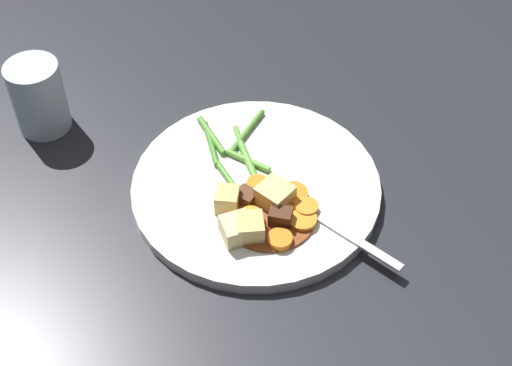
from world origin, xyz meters
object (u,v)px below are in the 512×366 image
at_px(fork, 328,223).
at_px(water_glass, 38,97).
at_px(carrot_slice_2, 293,195).
at_px(carrot_slice_4, 285,210).
at_px(carrot_slice_0, 302,220).
at_px(potato_chunk_3, 250,228).
at_px(carrot_slice_6, 255,185).
at_px(carrot_slice_5, 279,240).
at_px(carrot_slice_1, 306,208).
at_px(dinner_plate, 256,187).
at_px(carrot_slice_3, 251,218).
at_px(meat_chunk_1, 280,217).
at_px(potato_chunk_1, 275,195).
at_px(meat_chunk_0, 277,187).
at_px(meat_chunk_2, 247,197).
at_px(potato_chunk_0, 227,200).
at_px(potato_chunk_2, 236,229).

distance_m(fork, water_glass, 0.38).
relative_size(carrot_slice_2, carrot_slice_4, 1.05).
xyz_separation_m(carrot_slice_0, potato_chunk_3, (0.00, -0.06, 0.01)).
relative_size(carrot_slice_4, carrot_slice_6, 1.24).
relative_size(carrot_slice_5, water_glass, 0.30).
distance_m(carrot_slice_1, potato_chunk_3, 0.07).
bearing_deg(dinner_plate, carrot_slice_1, 36.34).
relative_size(carrot_slice_3, carrot_slice_4, 0.82).
relative_size(carrot_slice_5, meat_chunk_1, 1.12).
distance_m(carrot_slice_2, potato_chunk_1, 0.02).
height_order(meat_chunk_0, meat_chunk_2, meat_chunk_0).
relative_size(dinner_plate, carrot_slice_3, 11.26).
bearing_deg(carrot_slice_3, meat_chunk_1, 71.56).
height_order(carrot_slice_5, potato_chunk_1, potato_chunk_1).
height_order(carrot_slice_0, carrot_slice_5, same).
xyz_separation_m(carrot_slice_6, fork, (0.07, 0.06, -0.00)).
relative_size(dinner_plate, carrot_slice_6, 11.42).
distance_m(carrot_slice_6, potato_chunk_1, 0.03).
bearing_deg(carrot_slice_3, carrot_slice_4, 94.62).
bearing_deg(carrot_slice_5, meat_chunk_2, -165.39).
distance_m(potato_chunk_0, potato_chunk_3, 0.05).
bearing_deg(fork, meat_chunk_0, -146.79).
relative_size(potato_chunk_1, water_glass, 0.38).
distance_m(carrot_slice_0, carrot_slice_2, 0.04).
xyz_separation_m(carrot_slice_2, carrot_slice_6, (-0.03, -0.04, -0.00)).
xyz_separation_m(carrot_slice_1, carrot_slice_5, (0.03, -0.04, -0.00)).
xyz_separation_m(carrot_slice_2, water_glass, (-0.22, -0.25, 0.03)).
xyz_separation_m(potato_chunk_1, potato_chunk_3, (0.04, -0.04, -0.00)).
bearing_deg(fork, meat_chunk_2, -126.47).
distance_m(potato_chunk_2, fork, 0.10).
relative_size(carrot_slice_0, potato_chunk_0, 1.19).
height_order(carrot_slice_0, potato_chunk_3, potato_chunk_3).
bearing_deg(potato_chunk_3, potato_chunk_2, -100.94).
bearing_deg(water_glass, carrot_slice_4, 45.53).
xyz_separation_m(carrot_slice_4, water_glass, (-0.23, -0.24, 0.03)).
bearing_deg(potato_chunk_3, fork, 84.40).
xyz_separation_m(carrot_slice_3, potato_chunk_0, (-0.03, -0.02, 0.01)).
xyz_separation_m(carrot_slice_5, potato_chunk_3, (-0.02, -0.03, 0.01)).
xyz_separation_m(potato_chunk_1, meat_chunk_2, (-0.01, -0.03, -0.00)).
distance_m(meat_chunk_2, fork, 0.09).
bearing_deg(potato_chunk_3, carrot_slice_3, 161.79).
distance_m(dinner_plate, potato_chunk_1, 0.04).
relative_size(carrot_slice_3, carrot_slice_5, 0.93).
bearing_deg(carrot_slice_5, carrot_slice_6, -178.52).
height_order(carrot_slice_3, carrot_slice_5, carrot_slice_3).
distance_m(carrot_slice_6, water_glass, 0.29).
height_order(dinner_plate, meat_chunk_2, meat_chunk_2).
xyz_separation_m(carrot_slice_0, fork, (0.01, 0.03, -0.00)).
xyz_separation_m(carrot_slice_1, meat_chunk_1, (0.01, -0.03, 0.01)).
distance_m(meat_chunk_0, meat_chunk_2, 0.04).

